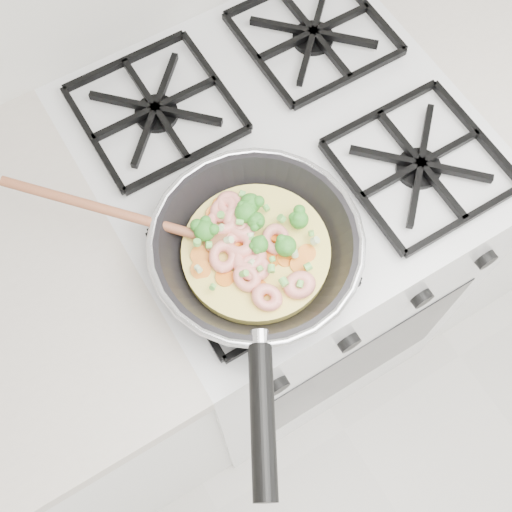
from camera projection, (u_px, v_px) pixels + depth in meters
stove at (277, 253)px, 1.43m from camera, size 0.60×0.60×0.92m
skillet at (254, 251)px, 0.89m from camera, size 0.41×0.54×0.10m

